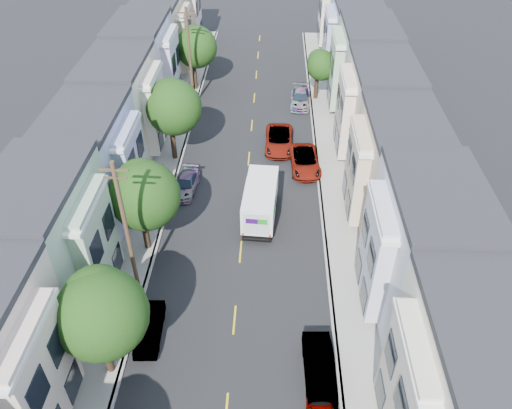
# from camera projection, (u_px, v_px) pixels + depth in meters

# --- Properties ---
(ground) EXTENTS (160.00, 160.00, 0.00)m
(ground) POSITION_uv_depth(u_px,v_px,m) (234.00, 320.00, 30.58)
(ground) COLOR black
(ground) RESTS_ON ground
(road_slab) EXTENTS (12.00, 70.00, 0.02)m
(road_slab) POSITION_uv_depth(u_px,v_px,m) (247.00, 178.00, 42.31)
(road_slab) COLOR black
(road_slab) RESTS_ON ground
(curb_left) EXTENTS (0.30, 70.00, 0.15)m
(curb_left) POSITION_uv_depth(u_px,v_px,m) (176.00, 176.00, 42.45)
(curb_left) COLOR gray
(curb_left) RESTS_ON ground
(curb_right) EXTENTS (0.30, 70.00, 0.15)m
(curb_right) POSITION_uv_depth(u_px,v_px,m) (319.00, 179.00, 42.09)
(curb_right) COLOR gray
(curb_right) RESTS_ON ground
(sidewalk_left) EXTENTS (2.60, 70.00, 0.15)m
(sidewalk_left) POSITION_uv_depth(u_px,v_px,m) (161.00, 176.00, 42.48)
(sidewalk_left) COLOR gray
(sidewalk_left) RESTS_ON ground
(sidewalk_right) EXTENTS (2.60, 70.00, 0.15)m
(sidewalk_right) POSITION_uv_depth(u_px,v_px,m) (334.00, 179.00, 42.05)
(sidewalk_right) COLOR gray
(sidewalk_right) RESTS_ON ground
(centerline) EXTENTS (0.12, 70.00, 0.01)m
(centerline) POSITION_uv_depth(u_px,v_px,m) (247.00, 178.00, 42.31)
(centerline) COLOR gold
(centerline) RESTS_ON ground
(townhouse_row_left) EXTENTS (5.00, 70.00, 8.50)m
(townhouse_row_left) POSITION_uv_depth(u_px,v_px,m) (117.00, 175.00, 42.64)
(townhouse_row_left) COLOR beige
(townhouse_row_left) RESTS_ON ground
(townhouse_row_right) EXTENTS (5.00, 70.00, 8.50)m
(townhouse_row_right) POSITION_uv_depth(u_px,v_px,m) (379.00, 181.00, 41.98)
(townhouse_row_right) COLOR beige
(townhouse_row_right) RESTS_ON ground
(tree_b) EXTENTS (4.70, 4.70, 7.19)m
(tree_b) POSITION_uv_depth(u_px,v_px,m) (100.00, 315.00, 24.84)
(tree_b) COLOR black
(tree_b) RESTS_ON ground
(tree_c) EXTENTS (4.70, 4.70, 7.06)m
(tree_c) POSITION_uv_depth(u_px,v_px,m) (143.00, 196.00, 32.67)
(tree_c) COLOR black
(tree_c) RESTS_ON ground
(tree_d) EXTENTS (4.70, 4.70, 7.44)m
(tree_d) POSITION_uv_depth(u_px,v_px,m) (173.00, 108.00, 41.51)
(tree_d) COLOR black
(tree_d) RESTS_ON ground
(tree_e) EXTENTS (4.40, 4.40, 7.03)m
(tree_e) POSITION_uv_depth(u_px,v_px,m) (195.00, 47.00, 52.73)
(tree_e) COLOR black
(tree_e) RESTS_ON ground
(tree_far_r) EXTENTS (3.10, 3.10, 5.35)m
(tree_far_r) POSITION_uv_depth(u_px,v_px,m) (321.00, 66.00, 51.52)
(tree_far_r) COLOR black
(tree_far_r) RESTS_ON ground
(utility_pole_near) EXTENTS (1.60, 0.26, 10.00)m
(utility_pole_near) POSITION_uv_depth(u_px,v_px,m) (127.00, 233.00, 29.12)
(utility_pole_near) COLOR #42301E
(utility_pole_near) RESTS_ON ground
(utility_pole_far) EXTENTS (1.60, 0.26, 10.00)m
(utility_pole_far) POSITION_uv_depth(u_px,v_px,m) (190.00, 59.00, 49.47)
(utility_pole_far) COLOR #42301E
(utility_pole_far) RESTS_ON ground
(fedex_truck) EXTENTS (2.33, 6.05, 2.90)m
(fedex_truck) POSITION_uv_depth(u_px,v_px,m) (260.00, 200.00, 37.29)
(fedex_truck) COLOR white
(fedex_truck) RESTS_ON ground
(lead_sedan) EXTENTS (2.55, 5.46, 1.51)m
(lead_sedan) POSITION_uv_depth(u_px,v_px,m) (279.00, 140.00, 45.70)
(lead_sedan) COLOR black
(lead_sedan) RESTS_ON ground
(parked_left_c) EXTENTS (1.55, 3.92, 1.29)m
(parked_left_c) POSITION_uv_depth(u_px,v_px,m) (149.00, 328.00, 29.29)
(parked_left_c) COLOR gray
(parked_left_c) RESTS_ON ground
(parked_left_d) EXTENTS (2.05, 4.23, 1.23)m
(parked_left_d) POSITION_uv_depth(u_px,v_px,m) (186.00, 184.00, 40.61)
(parked_left_d) COLOR #3A0F0A
(parked_left_d) RESTS_ON ground
(parked_right_b) EXTENTS (1.75, 4.50, 1.48)m
(parked_right_b) POSITION_uv_depth(u_px,v_px,m) (319.00, 368.00, 27.09)
(parked_right_b) COLOR silver
(parked_right_b) RESTS_ON ground
(parked_right_c) EXTENTS (2.80, 5.40, 1.45)m
(parked_right_c) POSITION_uv_depth(u_px,v_px,m) (305.00, 161.00, 43.03)
(parked_right_c) COLOR black
(parked_right_c) RESTS_ON ground
(parked_right_d) EXTENTS (2.21, 4.77, 1.40)m
(parked_right_d) POSITION_uv_depth(u_px,v_px,m) (300.00, 98.00, 52.47)
(parked_right_d) COLOR black
(parked_right_d) RESTS_ON ground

